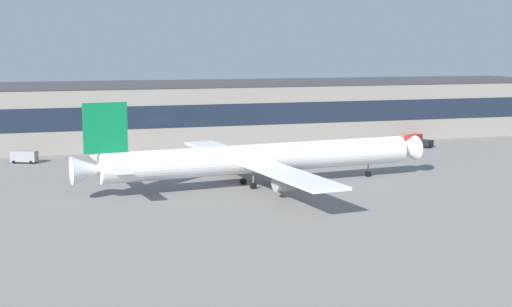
{
  "coord_description": "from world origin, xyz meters",
  "views": [
    {
      "loc": [
        -32.87,
        -116.2,
        23.39
      ],
      "look_at": [
        4.92,
        3.66,
        5.0
      ],
      "focal_mm": 50.66,
      "sensor_mm": 36.0,
      "label": 1
    }
  ],
  "objects_px": {
    "crew_van": "(25,156)",
    "belt_loader": "(413,138)",
    "pushback_tractor": "(422,143)",
    "airliner": "(258,158)"
  },
  "relations": [
    {
      "from": "crew_van",
      "to": "belt_loader",
      "type": "bearing_deg",
      "value": 3.05
    },
    {
      "from": "belt_loader",
      "to": "crew_van",
      "type": "height_order",
      "value": "crew_van"
    },
    {
      "from": "pushback_tractor",
      "to": "crew_van",
      "type": "relative_size",
      "value": 0.97
    },
    {
      "from": "belt_loader",
      "to": "crew_van",
      "type": "distance_m",
      "value": 92.59
    },
    {
      "from": "belt_loader",
      "to": "pushback_tractor",
      "type": "distance_m",
      "value": 8.43
    },
    {
      "from": "belt_loader",
      "to": "pushback_tractor",
      "type": "bearing_deg",
      "value": -104.77
    },
    {
      "from": "airliner",
      "to": "belt_loader",
      "type": "bearing_deg",
      "value": 38.29
    },
    {
      "from": "airliner",
      "to": "pushback_tractor",
      "type": "xyz_separation_m",
      "value": [
        52.17,
        34.73,
        -3.71
      ]
    },
    {
      "from": "airliner",
      "to": "pushback_tractor",
      "type": "height_order",
      "value": "airliner"
    },
    {
      "from": "airliner",
      "to": "pushback_tractor",
      "type": "bearing_deg",
      "value": 33.65
    }
  ]
}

